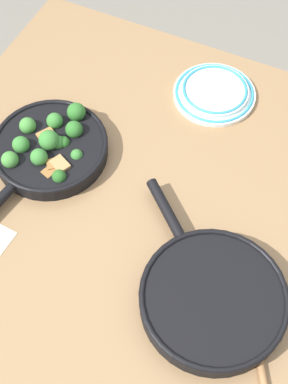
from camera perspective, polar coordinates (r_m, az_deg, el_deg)
The scene contains 6 objects.
ground_plane at distance 1.89m, azimuth -0.00°, elevation -12.39°, with size 14.00×14.00×0.00m, color slate.
dining_table_red at distance 1.28m, azimuth -0.00°, elevation -2.37°, with size 1.09×1.03×0.75m.
skillet_broccoli at distance 1.28m, azimuth -10.05°, elevation 4.66°, with size 0.27×0.42×0.08m.
skillet_eggs at distance 1.09m, azimuth 7.30°, elevation -11.15°, with size 0.38×0.35×0.05m.
wooden_spoon at distance 1.08m, azimuth 12.43°, elevation -18.09°, with size 0.20×0.32×0.02m.
dinner_plate_stack at distance 1.40m, azimuth 7.53°, elevation 10.50°, with size 0.21×0.21×0.03m.
Camera 1 is at (-0.27, 0.57, 1.78)m, focal length 50.00 mm.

